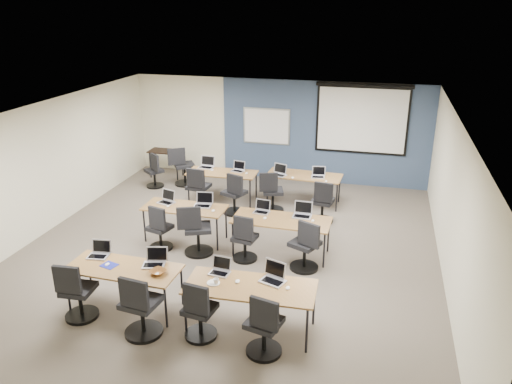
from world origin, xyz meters
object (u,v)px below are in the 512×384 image
(training_table_mid_left, at_px, (185,209))
(task_chair_4, at_px, (160,231))
(task_chair_3, at_px, (264,330))
(spare_chair_b, at_px, (155,173))
(task_chair_0, at_px, (77,296))
(task_chair_6, at_px, (245,242))
(task_chair_11, at_px, (323,205))
(spare_chair_a, at_px, (183,169))
(task_chair_8, at_px, (198,191))
(task_chair_2, at_px, (199,315))
(laptop_4, at_px, (167,200))
(utility_table, at_px, (166,154))
(task_chair_1, at_px, (140,311))
(training_table_mid_right, at_px, (281,221))
(laptop_6, at_px, (262,209))
(training_table_back_right, at_px, (304,177))
(task_chair_7, at_px, (305,249))
(laptop_3, at_px, (273,276))
(laptop_8, at_px, (207,165))
(laptop_5, at_px, (203,203))
(laptop_10, at_px, (279,172))
(training_table_back_left, at_px, (222,174))
(laptop_2, at_px, (220,269))
(task_chair_5, at_px, (196,234))
(laptop_7, at_px, (303,213))
(laptop_0, at_px, (99,252))
(laptop_11, at_px, (318,174))
(task_chair_9, at_px, (234,197))
(whiteboard, at_px, (266,126))
(laptop_1, at_px, (155,261))
(training_table_front_left, at_px, (123,270))
(projector_screen, at_px, (362,115))
(training_table_front_right, at_px, (250,288))

(training_table_mid_left, height_order, task_chair_4, task_chair_4)
(task_chair_3, distance_m, spare_chair_b, 7.22)
(task_chair_0, height_order, task_chair_6, task_chair_0)
(task_chair_11, xyz_separation_m, spare_chair_a, (-3.90, 1.49, 0.03))
(task_chair_8, bearing_deg, task_chair_0, -86.36)
(task_chair_2, xyz_separation_m, laptop_4, (-1.85, 3.09, 0.40))
(utility_table, bearing_deg, task_chair_1, -68.23)
(training_table_mid_right, relative_size, task_chair_8, 1.82)
(laptop_6, bearing_deg, task_chair_2, -85.87)
(task_chair_1, bearing_deg, training_table_back_right, 82.84)
(training_table_mid_left, xyz_separation_m, task_chair_7, (2.56, -0.62, -0.26))
(laptop_3, relative_size, laptop_8, 0.99)
(task_chair_6, bearing_deg, task_chair_1, -99.80)
(training_table_mid_right, relative_size, spare_chair_a, 1.79)
(task_chair_1, distance_m, task_chair_8, 4.87)
(laptop_5, xyz_separation_m, task_chair_7, (2.22, -0.77, -0.38))
(training_table_mid_left, xyz_separation_m, laptop_10, (1.43, 2.41, 0.11))
(laptop_5, bearing_deg, task_chair_4, -142.73)
(task_chair_7, xyz_separation_m, utility_table, (-4.59, 4.19, 0.24))
(training_table_back_left, xyz_separation_m, laptop_4, (-0.49, -2.13, 0.11))
(laptop_2, height_order, task_chair_11, task_chair_11)
(task_chair_5, bearing_deg, laptop_7, -2.84)
(laptop_0, distance_m, laptop_6, 3.21)
(task_chair_3, height_order, laptop_11, task_chair_3)
(spare_chair_a, bearing_deg, laptop_6, -78.55)
(training_table_back_left, relative_size, task_chair_2, 1.73)
(task_chair_2, distance_m, laptop_4, 3.63)
(task_chair_4, distance_m, task_chair_7, 2.89)
(task_chair_9, bearing_deg, task_chair_3, -46.70)
(laptop_7, bearing_deg, utility_table, 142.40)
(task_chair_4, bearing_deg, laptop_2, -28.01)
(training_table_back_left, bearing_deg, whiteboard, 70.19)
(task_chair_8, bearing_deg, task_chair_11, 4.37)
(training_table_back_right, bearing_deg, laptop_1, -104.78)
(task_chair_3, distance_m, task_chair_7, 2.47)
(task_chair_6, xyz_separation_m, task_chair_9, (-0.83, 2.08, 0.02))
(training_table_back_left, xyz_separation_m, laptop_3, (2.30, -4.57, 0.12))
(training_table_back_left, xyz_separation_m, task_chair_3, (2.35, -5.34, -0.27))
(laptop_5, bearing_deg, training_table_mid_right, -17.79)
(training_table_front_left, relative_size, laptop_0, 5.53)
(task_chair_1, xyz_separation_m, laptop_8, (-1.02, 5.65, 0.37))
(projector_screen, bearing_deg, laptop_5, -125.13)
(utility_table, bearing_deg, projector_screen, 7.27)
(laptop_5, height_order, task_chair_11, laptop_5)
(training_table_back_left, height_order, laptop_3, laptop_3)
(laptop_2, xyz_separation_m, laptop_3, (0.83, -0.02, 0.01))
(training_table_back_left, distance_m, laptop_1, 4.58)
(task_chair_5, distance_m, laptop_11, 3.60)
(whiteboard, xyz_separation_m, task_chair_2, (0.73, -7.17, -1.05))
(training_table_front_right, bearing_deg, training_table_front_left, 176.83)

